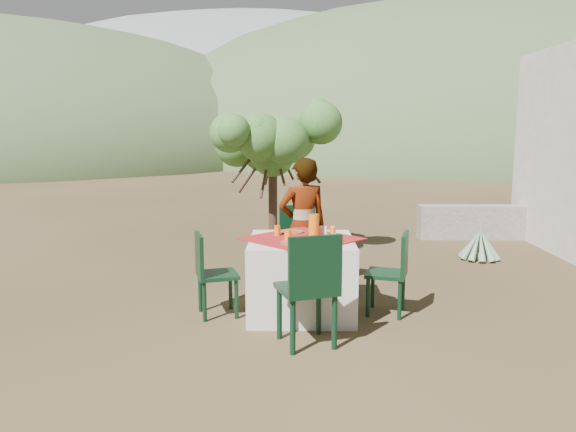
# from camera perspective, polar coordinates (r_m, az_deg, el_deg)

# --- Properties ---
(ground) EXTENTS (160.00, 160.00, 0.00)m
(ground) POSITION_cam_1_polar(r_m,az_deg,el_deg) (6.10, -1.58, -8.52)
(ground) COLOR #342717
(ground) RESTS_ON ground
(table) EXTENTS (1.30, 1.30, 0.76)m
(table) POSITION_cam_1_polar(r_m,az_deg,el_deg) (5.59, 1.36, -6.10)
(table) COLOR silver
(table) RESTS_ON ground
(chair_far) EXTENTS (0.51, 0.51, 0.93)m
(chair_far) POSITION_cam_1_polar(r_m,az_deg,el_deg) (6.57, 1.14, -2.57)
(chair_far) COLOR black
(chair_far) RESTS_ON ground
(chair_near) EXTENTS (0.58, 0.58, 0.98)m
(chair_near) POSITION_cam_1_polar(r_m,az_deg,el_deg) (4.69, 2.24, -7.00)
(chair_near) COLOR black
(chair_near) RESTS_ON ground
(chair_left) EXTENTS (0.48, 0.48, 0.83)m
(chair_left) POSITION_cam_1_polar(r_m,az_deg,el_deg) (5.54, -7.91, -5.50)
(chair_left) COLOR black
(chair_left) RESTS_ON ground
(chair_right) EXTENTS (0.47, 0.47, 0.82)m
(chair_right) POSITION_cam_1_polar(r_m,az_deg,el_deg) (5.63, 10.69, -5.36)
(chair_right) COLOR black
(chair_right) RESTS_ON ground
(person) EXTENTS (0.64, 0.52, 1.51)m
(person) POSITION_cam_1_polar(r_m,az_deg,el_deg) (6.19, 1.53, -1.04)
(person) COLOR #8C6651
(person) RESTS_ON ground
(shrub_tree) EXTENTS (1.64, 1.61, 1.93)m
(shrub_tree) POSITION_cam_1_polar(r_m,az_deg,el_deg) (7.82, -1.11, 6.75)
(shrub_tree) COLOR #3F291F
(shrub_tree) RESTS_ON ground
(agave) EXTENTS (0.57, 0.57, 0.61)m
(agave) POSITION_cam_1_polar(r_m,az_deg,el_deg) (8.28, 18.91, -2.83)
(agave) COLOR gray
(agave) RESTS_ON ground
(stone_wall) EXTENTS (2.60, 0.35, 0.55)m
(stone_wall) POSITION_cam_1_polar(r_m,az_deg,el_deg) (9.93, 20.51, -0.58)
(stone_wall) COLOR gray
(stone_wall) RESTS_ON ground
(hill_near_left) EXTENTS (40.00, 40.00, 16.00)m
(hill_near_left) POSITION_cam_1_polar(r_m,az_deg,el_deg) (40.23, -26.35, 5.55)
(hill_near_left) COLOR #435A33
(hill_near_left) RESTS_ON ground
(hill_near_right) EXTENTS (48.00, 48.00, 20.00)m
(hill_near_right) POSITION_cam_1_polar(r_m,az_deg,el_deg) (43.47, 16.54, 6.31)
(hill_near_right) COLOR #435A33
(hill_near_right) RESTS_ON ground
(hill_far_center) EXTENTS (60.00, 60.00, 24.00)m
(hill_far_center) POSITION_cam_1_polar(r_m,az_deg,el_deg) (57.99, -3.48, 7.28)
(hill_far_center) COLOR slate
(hill_far_center) RESTS_ON ground
(plate_far) EXTENTS (0.25, 0.25, 0.01)m
(plate_far) POSITION_cam_1_polar(r_m,az_deg,el_deg) (5.80, 0.38, -1.61)
(plate_far) COLOR brown
(plate_far) RESTS_ON table
(plate_near) EXTENTS (0.25, 0.25, 0.01)m
(plate_near) POSITION_cam_1_polar(r_m,az_deg,el_deg) (5.26, 0.50, -2.71)
(plate_near) COLOR brown
(plate_near) RESTS_ON table
(glass_far) EXTENTS (0.06, 0.06, 0.10)m
(glass_far) POSITION_cam_1_polar(r_m,az_deg,el_deg) (5.64, -1.10, -1.47)
(glass_far) COLOR orange
(glass_far) RESTS_ON table
(glass_near) EXTENTS (0.07, 0.07, 0.11)m
(glass_near) POSITION_cam_1_polar(r_m,az_deg,el_deg) (5.37, -0.01, -1.97)
(glass_near) COLOR orange
(glass_near) RESTS_ON table
(juice_pitcher) EXTENTS (0.10, 0.10, 0.23)m
(juice_pitcher) POSITION_cam_1_polar(r_m,az_deg,el_deg) (5.55, 2.64, -0.99)
(juice_pitcher) COLOR orange
(juice_pitcher) RESTS_ON table
(bowl_plate) EXTENTS (0.22, 0.22, 0.01)m
(bowl_plate) POSITION_cam_1_polar(r_m,az_deg,el_deg) (5.23, 2.42, -2.81)
(bowl_plate) COLOR brown
(bowl_plate) RESTS_ON table
(white_bowl) EXTENTS (0.14, 0.14, 0.05)m
(white_bowl) POSITION_cam_1_polar(r_m,az_deg,el_deg) (5.22, 2.42, -2.47)
(white_bowl) COLOR white
(white_bowl) RESTS_ON bowl_plate
(jar_left) EXTENTS (0.05, 0.05, 0.08)m
(jar_left) POSITION_cam_1_polar(r_m,az_deg,el_deg) (5.65, 4.59, -1.56)
(jar_left) COLOR orange
(jar_left) RESTS_ON table
(jar_right) EXTENTS (0.06, 0.06, 0.09)m
(jar_right) POSITION_cam_1_polar(r_m,az_deg,el_deg) (5.67, 4.59, -1.49)
(jar_right) COLOR orange
(jar_right) RESTS_ON table
(napkin_holder) EXTENTS (0.08, 0.06, 0.09)m
(napkin_holder) POSITION_cam_1_polar(r_m,az_deg,el_deg) (5.64, 3.59, -1.51)
(napkin_holder) COLOR white
(napkin_holder) RESTS_ON table
(fruit_cluster) EXTENTS (0.16, 0.14, 0.08)m
(fruit_cluster) POSITION_cam_1_polar(r_m,az_deg,el_deg) (5.35, 4.32, -2.21)
(fruit_cluster) COLOR #4B9034
(fruit_cluster) RESTS_ON table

